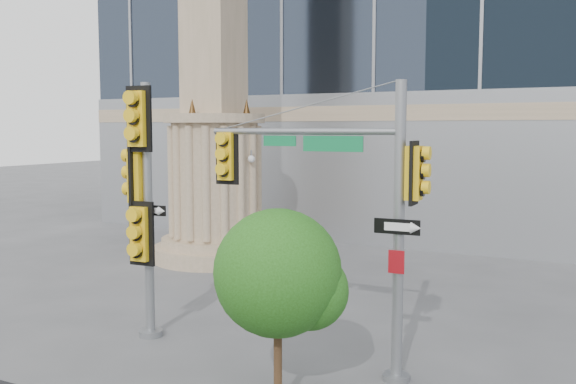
% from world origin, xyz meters
% --- Properties ---
extents(ground, '(120.00, 120.00, 0.00)m').
position_xyz_m(ground, '(0.00, 0.00, 0.00)').
color(ground, '#545456').
rests_on(ground, ground).
extents(monument, '(4.40, 4.40, 16.60)m').
position_xyz_m(monument, '(-6.00, 9.00, 5.52)').
color(monument, tan).
rests_on(monument, ground).
extents(main_signal_pole, '(4.25, 0.55, 5.47)m').
position_xyz_m(main_signal_pole, '(2.10, 1.33, 3.39)').
color(main_signal_pole, slate).
rests_on(main_signal_pole, ground).
extents(secondary_signal_pole, '(0.98, 0.72, 5.60)m').
position_xyz_m(secondary_signal_pole, '(-2.62, 1.14, 3.29)').
color(secondary_signal_pole, slate).
rests_on(secondary_signal_pole, ground).
extents(street_tree, '(2.14, 2.09, 3.33)m').
position_xyz_m(street_tree, '(1.76, -0.69, 2.19)').
color(street_tree, tan).
rests_on(street_tree, ground).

